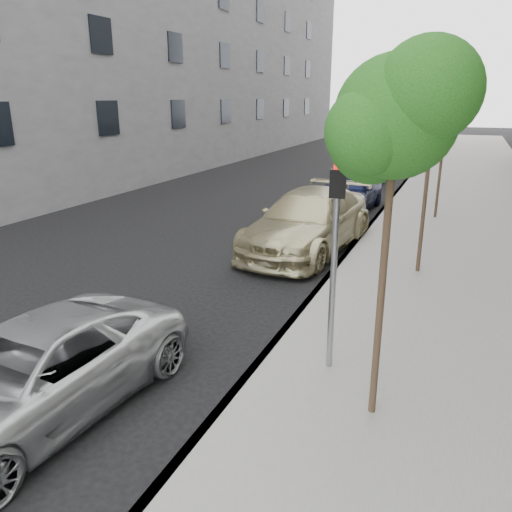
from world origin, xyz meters
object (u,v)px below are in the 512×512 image
Objects in this scene: tree_mid at (436,106)px; sedan_black at (367,175)px; tree_far at (449,95)px; sedan_blue at (351,191)px; minivan at (32,373)px; suv at (308,221)px; tree_near at (398,117)px; signal_pole at (335,245)px; sedan_rear at (383,161)px.

sedan_black is at bearing 106.45° from tree_mid.
sedan_blue is (-3.33, 0.62, -3.67)m from tree_far.
suv is at bearing 87.91° from minivan.
tree_near is at bearing -74.73° from sedan_blue.
signal_pole reaches higher than sedan_black.
tree_far reaches higher than tree_near.
sedan_blue is at bearing 115.05° from tree_mid.
tree_mid is 1.48× the size of signal_pole.
tree_near reaches higher than sedan_rear.
minivan is 0.94× the size of sedan_rear.
sedan_rear is (-3.80, 17.97, -3.45)m from tree_mid.
sedan_blue is at bearing 95.67° from suv.
minivan is at bearing -152.11° from signal_pole.
suv is at bearing 160.60° from tree_mid.
tree_mid is 8.57m from sedan_blue.
sedan_blue is at bearing 91.33° from signal_pole.
signal_pole is 23.70m from sedan_rear.
minivan is at bearing -158.70° from tree_near.
signal_pole is at bearing 132.71° from tree_near.
suv is 1.30× the size of sedan_blue.
signal_pole reaches higher than minivan.
sedan_rear reaches higher than sedan_black.
minivan reaches higher than sedan_black.
tree_near is at bearing -90.00° from tree_far.
sedan_rear reaches higher than minivan.
signal_pole is at bearing -94.35° from tree_far.
tree_mid reaches higher than sedan_blue.
tree_far is at bearing 78.07° from minivan.
tree_near is 6.50m from tree_mid.
signal_pole is 12.94m from sedan_blue.
signal_pole is (-0.91, -12.01, -2.22)m from tree_far.
sedan_blue reaches higher than minivan.
tree_mid is 1.07× the size of sedan_blue.
tree_near is 14.42m from sedan_blue.
tree_mid reaches higher than signal_pole.
tree_mid reaches higher than sedan_black.
tree_mid is 18.69m from sedan_rear.
signal_pole is 4.79m from minivan.
tree_far is 4.99m from sedan_blue.
tree_near is 0.97× the size of tree_far.
tree_mid is at bearing -73.27° from sedan_black.
sedan_black is at bearing 101.09° from tree_near.
suv is at bearing -121.98° from tree_far.
suv is at bearing 100.37° from signal_pole.
signal_pole is 0.69× the size of minivan.
suv reaches higher than sedan_blue.
minivan is (-4.51, -8.26, -3.53)m from tree_mid.
tree_near is at bearing 26.36° from minivan.
tree_far is 1.09× the size of sedan_blue.
suv is 16.80m from sedan_rear.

